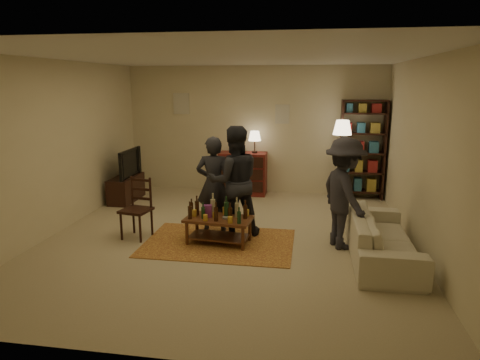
% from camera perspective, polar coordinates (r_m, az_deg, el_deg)
% --- Properties ---
extents(floor, '(6.00, 6.00, 0.00)m').
position_cam_1_polar(floor, '(6.66, -1.58, -7.76)').
color(floor, '#C6B793').
rests_on(floor, ground).
extents(room_shell, '(6.00, 6.00, 6.00)m').
position_cam_1_polar(room_shell, '(9.30, -2.12, 9.56)').
color(room_shell, beige).
rests_on(room_shell, ground).
extents(rug, '(2.20, 1.50, 0.01)m').
position_cam_1_polar(rug, '(6.47, -2.83, -8.35)').
color(rug, maroon).
rests_on(rug, ground).
extents(coffee_table, '(1.02, 0.63, 0.74)m').
position_cam_1_polar(coffee_table, '(6.36, -2.95, -5.26)').
color(coffee_table, brown).
rests_on(coffee_table, ground).
extents(dining_chair, '(0.48, 0.48, 0.95)m').
position_cam_1_polar(dining_chair, '(6.77, -13.46, -3.35)').
color(dining_chair, black).
rests_on(dining_chair, ground).
extents(tv_stand, '(0.40, 1.00, 1.06)m').
position_cam_1_polar(tv_stand, '(8.93, -14.94, -0.27)').
color(tv_stand, black).
rests_on(tv_stand, ground).
extents(dresser, '(1.00, 0.50, 1.36)m').
position_cam_1_polar(dresser, '(9.14, 0.42, 1.04)').
color(dresser, maroon).
rests_on(dresser, ground).
extents(bookshelf, '(0.90, 0.34, 2.02)m').
position_cam_1_polar(bookshelf, '(9.06, 15.96, 4.03)').
color(bookshelf, black).
rests_on(bookshelf, ground).
extents(floor_lamp, '(0.36, 0.36, 1.64)m').
position_cam_1_polar(floor_lamp, '(8.56, 13.46, 6.08)').
color(floor_lamp, black).
rests_on(floor_lamp, ground).
extents(sofa, '(0.81, 2.08, 0.61)m').
position_cam_1_polar(sofa, '(6.16, 18.36, -7.18)').
color(sofa, beige).
rests_on(sofa, ground).
extents(person_left, '(0.58, 0.40, 1.53)m').
position_cam_1_polar(person_left, '(6.81, -3.53, -0.57)').
color(person_left, '#24242B').
rests_on(person_left, ground).
extents(person_right, '(1.01, 0.90, 1.72)m').
position_cam_1_polar(person_right, '(6.59, -0.79, -0.18)').
color(person_right, '#212228').
rests_on(person_right, ground).
extents(person_by_sofa, '(0.95, 1.19, 1.61)m').
position_cam_1_polar(person_by_sofa, '(6.27, 13.71, -1.76)').
color(person_by_sofa, '#2B2932').
rests_on(person_by_sofa, ground).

